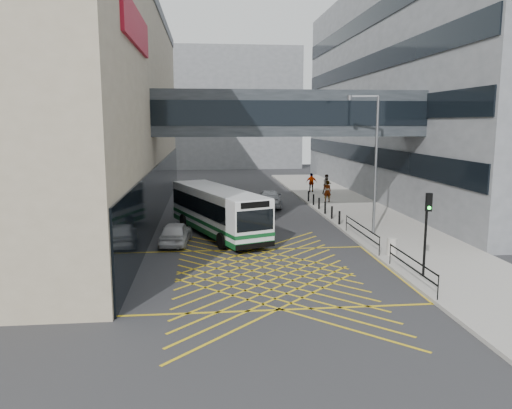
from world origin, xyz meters
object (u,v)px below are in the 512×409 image
object	(u,v)px
car_white	(176,233)
pedestrian_b	(327,184)
bus	(217,210)
car_silver	(269,198)
car_dark	(211,201)
litter_bin	(392,246)
pedestrian_a	(327,191)
traffic_light	(427,223)
pedestrian_c	(312,183)
street_lamp	(373,156)

from	to	relation	value
car_white	pedestrian_b	xyz separation A→B (m)	(13.30, 17.92, 0.42)
bus	car_silver	bearing A→B (deg)	43.97
car_dark	pedestrian_b	size ratio (longest dim) A/B	2.73
car_white	litter_bin	xyz separation A→B (m)	(11.25, -4.11, -0.07)
car_white	pedestrian_a	bearing A→B (deg)	-127.00
traffic_light	pedestrian_c	bearing A→B (deg)	95.02
bus	car_white	xyz separation A→B (m)	(-2.42, -2.20, -0.88)
car_dark	pedestrian_c	bearing A→B (deg)	-146.41
bus	street_lamp	distance (m)	10.03
bus	car_white	distance (m)	3.39
bus	car_dark	distance (m)	8.54
litter_bin	pedestrian_a	world-z (taller)	pedestrian_a
car_dark	litter_bin	xyz separation A→B (m)	(9.07, -14.81, -0.20)
car_white	litter_bin	bearing A→B (deg)	165.47
car_white	traffic_light	xyz separation A→B (m)	(11.30, -7.87, 1.94)
bus	traffic_light	distance (m)	13.47
traffic_light	litter_bin	distance (m)	4.27
bus	car_white	size ratio (longest dim) A/B	2.49
car_silver	street_lamp	xyz separation A→B (m)	(4.75, -11.29, 4.16)
car_dark	pedestrian_a	bearing A→B (deg)	-173.53
car_white	pedestrian_b	distance (m)	22.32
bus	litter_bin	size ratio (longest dim) A/B	11.92
pedestrian_a	street_lamp	bearing A→B (deg)	86.81
bus	traffic_light	size ratio (longest dim) A/B	2.79
traffic_light	pedestrian_b	size ratio (longest dim) A/B	2.02
car_white	car_silver	bearing A→B (deg)	-114.59
traffic_light	litter_bin	bearing A→B (deg)	97.49
traffic_light	pedestrian_a	size ratio (longest dim) A/B	2.04
traffic_light	street_lamp	distance (m)	8.99
litter_bin	pedestrian_a	distance (m)	17.40
car_dark	litter_bin	size ratio (longest dim) A/B	5.78
car_silver	pedestrian_c	distance (m)	9.03
car_silver	pedestrian_b	xyz separation A→B (m)	(6.29, 5.83, 0.35)
car_dark	traffic_light	bearing A→B (deg)	108.23
pedestrian_a	car_silver	bearing A→B (deg)	11.42
car_dark	litter_bin	world-z (taller)	car_dark
litter_bin	pedestrian_a	size ratio (longest dim) A/B	0.48
bus	car_dark	bearing A→B (deg)	70.46
car_silver	street_lamp	size ratio (longest dim) A/B	0.58
traffic_light	pedestrian_b	bearing A→B (deg)	92.36
car_dark	pedestrian_a	size ratio (longest dim) A/B	2.76
car_silver	pedestrian_b	distance (m)	8.58
traffic_light	pedestrian_b	xyz separation A→B (m)	(2.01, 25.79, -1.52)
bus	street_lamp	size ratio (longest dim) A/B	1.26
car_silver	traffic_light	bearing A→B (deg)	108.29
car_silver	pedestrian_c	size ratio (longest dim) A/B	2.61
bus	pedestrian_c	distance (m)	19.87
car_dark	traffic_light	world-z (taller)	traffic_light
bus	pedestrian_a	bearing A→B (deg)	27.50
pedestrian_a	car_white	bearing A→B (deg)	46.11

